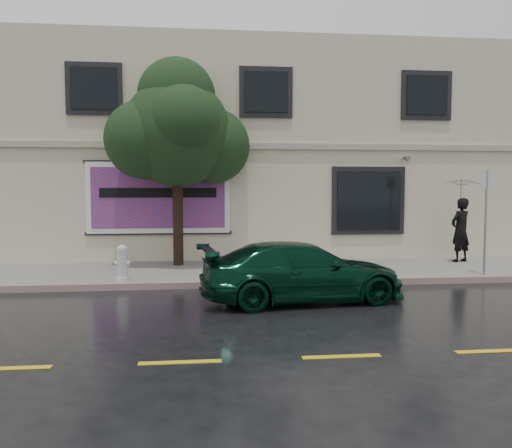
{
  "coord_description": "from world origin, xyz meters",
  "views": [
    {
      "loc": [
        -1.87,
        -10.05,
        2.3
      ],
      "look_at": [
        -0.59,
        2.2,
        1.44
      ],
      "focal_mm": 35.0,
      "sensor_mm": 36.0,
      "label": 1
    }
  ],
  "objects": [
    {
      "name": "ground",
      "position": [
        0.0,
        0.0,
        0.0
      ],
      "size": [
        90.0,
        90.0,
        0.0
      ],
      "primitive_type": "plane",
      "color": "black",
      "rests_on": "ground"
    },
    {
      "name": "sidewalk",
      "position": [
        0.0,
        3.25,
        0.07
      ],
      "size": [
        20.0,
        3.5,
        0.15
      ],
      "primitive_type": "cube",
      "color": "gray",
      "rests_on": "ground"
    },
    {
      "name": "curb",
      "position": [
        0.0,
        1.5,
        0.07
      ],
      "size": [
        20.0,
        0.18,
        0.16
      ],
      "primitive_type": "cube",
      "color": "gray",
      "rests_on": "ground"
    },
    {
      "name": "road_marking",
      "position": [
        0.0,
        -3.5,
        0.01
      ],
      "size": [
        19.0,
        0.12,
        0.01
      ],
      "primitive_type": "cube",
      "color": "gold",
      "rests_on": "ground"
    },
    {
      "name": "building",
      "position": [
        0.0,
        9.0,
        3.5
      ],
      "size": [
        20.0,
        8.12,
        7.0
      ],
      "color": "beige",
      "rests_on": "ground"
    },
    {
      "name": "billboard",
      "position": [
        -3.2,
        4.92,
        2.05
      ],
      "size": [
        4.3,
        0.16,
        2.2
      ],
      "color": "white",
      "rests_on": "ground"
    },
    {
      "name": "car",
      "position": [
        0.13,
        -0.06,
        0.61
      ],
      "size": [
        4.39,
        2.34,
        1.22
      ],
      "primitive_type": "imported",
      "rotation": [
        0.0,
        0.0,
        1.69
      ],
      "color": "black",
      "rests_on": "ground"
    },
    {
      "name": "pedestrian",
      "position": [
        5.69,
        3.95,
        1.1
      ],
      "size": [
        0.82,
        0.69,
        1.9
      ],
      "primitive_type": "imported",
      "rotation": [
        0.0,
        0.0,
        3.56
      ],
      "color": "black",
      "rests_on": "sidewalk"
    },
    {
      "name": "umbrella",
      "position": [
        5.69,
        3.95,
        2.44
      ],
      "size": [
        1.14,
        1.14,
        0.79
      ],
      "primitive_type": "imported",
      "rotation": [
        0.0,
        0.0,
        0.07
      ],
      "color": "black",
      "rests_on": "pedestrian"
    },
    {
      "name": "street_tree",
      "position": [
        -2.6,
        4.2,
        3.86
      ],
      "size": [
        3.02,
        3.02,
        5.24
      ],
      "color": "black",
      "rests_on": "sidewalk"
    },
    {
      "name": "fire_hydrant",
      "position": [
        -3.78,
        1.8,
        0.57
      ],
      "size": [
        0.35,
        0.33,
        0.86
      ],
      "rotation": [
        0.0,
        0.0,
        -0.11
      ],
      "color": "beige",
      "rests_on": "sidewalk"
    },
    {
      "name": "sign_pole",
      "position": [
        5.13,
        1.7,
        1.72
      ],
      "size": [
        0.32,
        0.06,
        2.62
      ],
      "rotation": [
        0.0,
        0.0,
        -0.01
      ],
      "color": "gray",
      "rests_on": "sidewalk"
    }
  ]
}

